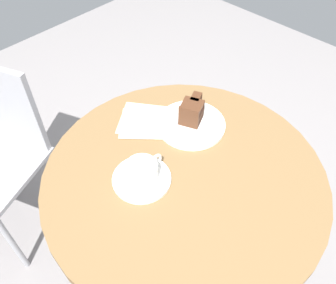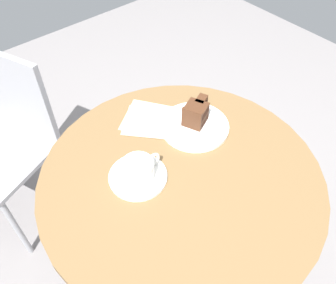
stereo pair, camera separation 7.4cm
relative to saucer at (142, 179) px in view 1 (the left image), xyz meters
The scene contains 9 objects.
ground_plane 0.76m from the saucer, 36.57° to the right, with size 4.40×4.40×0.01m, color gray.
cafe_table 0.18m from the saucer, 36.57° to the right, with size 0.82×0.82×0.74m.
saucer is the anchor object (origin of this frame).
coffee_cup 0.03m from the saucer, 24.14° to the right, with size 0.12×0.09×0.06m.
teaspoon 0.05m from the saucer, 113.78° to the right, with size 0.11×0.02×0.00m.
cake_plate 0.26m from the saucer, ahead, with size 0.22×0.22×0.01m.
cake_slice 0.28m from the saucer, 11.02° to the left, with size 0.11×0.09×0.08m.
fork 0.30m from the saucer, 18.31° to the left, with size 0.15×0.06×0.00m.
napkin 0.24m from the saucer, 45.64° to the left, with size 0.22×0.22×0.00m.
Camera 1 is at (-0.48, -0.40, 1.56)m, focal length 38.00 mm.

